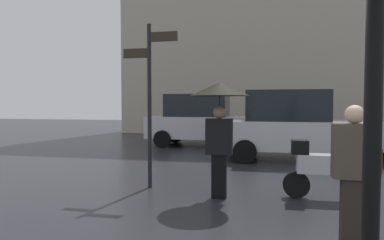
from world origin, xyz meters
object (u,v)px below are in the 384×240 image
Objects in this scene: pedestrian_with_umbrella at (219,105)px; parked_scooter at (325,167)px; parked_car_left at (201,120)px; street_signpost at (150,90)px; pedestrian_with_bag at (355,166)px; parked_car_distant at (291,125)px.

pedestrian_with_umbrella is 2.08m from parked_scooter.
street_signpost is (0.23, -6.76, 0.91)m from parked_car_left.
pedestrian_with_bag is at bearing -33.58° from street_signpost.
pedestrian_with_bag reaches higher than parked_scooter.
pedestrian_with_umbrella is at bearing 40.48° from pedestrian_with_bag.
parked_car_left reaches higher than pedestrian_with_bag.
parked_car_distant is (1.51, 4.43, -0.60)m from pedestrian_with_umbrella.
parked_car_distant is 1.31× the size of street_signpost.
street_signpost is at bearing -143.21° from parked_car_distant.
pedestrian_with_bag is 1.98m from parked_scooter.
parked_scooter is 7.75m from parked_car_left.
pedestrian_with_umbrella and parked_car_left have the same top height.
pedestrian_with_umbrella is 0.48× the size of parked_car_left.
parked_scooter is at bearing -63.15° from parked_car_left.
parked_car_left is at bearing 91.93° from street_signpost.
street_signpost reaches higher than parked_scooter.
parked_car_distant is at bearing 78.35° from parked_scooter.
pedestrian_with_umbrella is 0.49× the size of parked_car_distant.
pedestrian_with_umbrella is 7.44m from parked_car_left.
street_signpost is (-2.93, -3.96, 0.90)m from parked_car_distant.
parked_car_left is 1.02× the size of parked_car_distant.
parked_car_left is at bearing 100.96° from parked_scooter.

